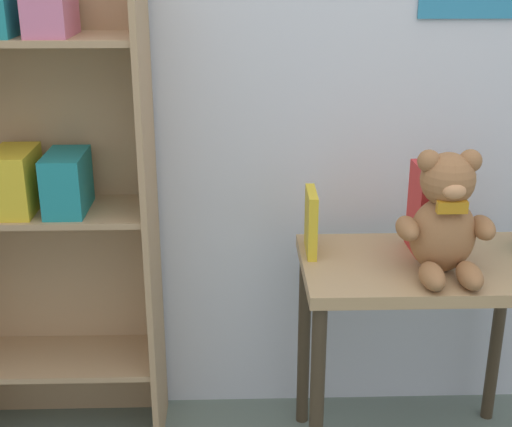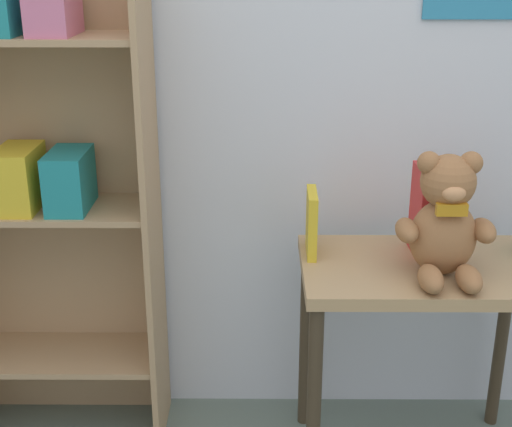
{
  "view_description": "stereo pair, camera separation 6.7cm",
  "coord_description": "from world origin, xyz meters",
  "px_view_note": "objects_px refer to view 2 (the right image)",
  "views": [
    {
      "loc": [
        -0.3,
        -0.74,
        1.49
      ],
      "look_at": [
        -0.25,
        1.13,
        0.8
      ],
      "focal_mm": 50.0,
      "sensor_mm": 36.0,
      "label": 1
    },
    {
      "loc": [
        -0.24,
        -0.74,
        1.49
      ],
      "look_at": [
        -0.25,
        1.13,
        0.8
      ],
      "focal_mm": 50.0,
      "sensor_mm": 36.0,
      "label": 2
    }
  ],
  "objects_px": {
    "bookshelf_side": "(50,177)",
    "book_standing_yellow": "(312,223)",
    "teddy_bear": "(446,221)",
    "book_standing_red": "(423,211)",
    "display_table": "(422,299)"
  },
  "relations": [
    {
      "from": "bookshelf_side",
      "to": "book_standing_yellow",
      "type": "bearing_deg",
      "value": -7.75
    },
    {
      "from": "bookshelf_side",
      "to": "book_standing_red",
      "type": "bearing_deg",
      "value": -5.52
    },
    {
      "from": "book_standing_red",
      "to": "book_standing_yellow",
      "type": "bearing_deg",
      "value": 178.4
    },
    {
      "from": "display_table",
      "to": "book_standing_yellow",
      "type": "distance_m",
      "value": 0.38
    },
    {
      "from": "book_standing_yellow",
      "to": "display_table",
      "type": "bearing_deg",
      "value": -13.06
    },
    {
      "from": "teddy_bear",
      "to": "bookshelf_side",
      "type": "bearing_deg",
      "value": 167.07
    },
    {
      "from": "display_table",
      "to": "book_standing_red",
      "type": "bearing_deg",
      "value": 90.0
    },
    {
      "from": "bookshelf_side",
      "to": "teddy_bear",
      "type": "xyz_separation_m",
      "value": [
        1.11,
        -0.26,
        -0.04
      ]
    },
    {
      "from": "bookshelf_side",
      "to": "book_standing_red",
      "type": "distance_m",
      "value": 1.09
    },
    {
      "from": "bookshelf_side",
      "to": "display_table",
      "type": "xyz_separation_m",
      "value": [
        1.09,
        -0.18,
        -0.3
      ]
    },
    {
      "from": "teddy_bear",
      "to": "display_table",
      "type": "bearing_deg",
      "value": 110.29
    },
    {
      "from": "display_table",
      "to": "book_standing_yellow",
      "type": "xyz_separation_m",
      "value": [
        -0.32,
        0.08,
        0.2
      ]
    },
    {
      "from": "display_table",
      "to": "teddy_bear",
      "type": "bearing_deg",
      "value": -69.71
    },
    {
      "from": "teddy_bear",
      "to": "book_standing_yellow",
      "type": "bearing_deg",
      "value": 156.22
    },
    {
      "from": "bookshelf_side",
      "to": "book_standing_yellow",
      "type": "relative_size",
      "value": 8.32
    }
  ]
}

